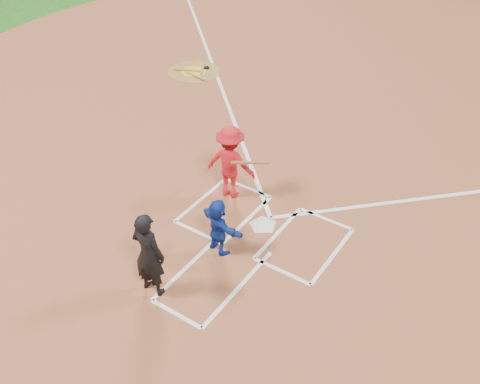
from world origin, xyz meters
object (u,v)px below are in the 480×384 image
Objects in this scene: home_plate at (263,225)px; catcher at (218,226)px; on_deck_circle at (194,71)px; umpire at (149,254)px; batter_at_plate at (230,162)px.

home_plate is 1.28m from catcher.
on_deck_circle is 0.99× the size of umpire.
batter_at_plate is (-0.46, 3.10, -0.02)m from umpire.
umpire reaches higher than catcher.
catcher is 0.69× the size of umpire.
umpire is (5.12, -7.77, 0.85)m from on_deck_circle.
batter_at_plate is (-1.16, 0.52, 0.83)m from home_plate.
batter_at_plate reaches higher than home_plate.
home_plate is 0.35× the size of on_deck_circle.
on_deck_circle is 1.43× the size of catcher.
home_plate is 2.81m from umpire.
on_deck_circle is 8.36m from catcher.
on_deck_circle is 9.34m from umpire.
catcher is (-0.33, -1.09, 0.59)m from home_plate.
batter_at_plate reaches higher than on_deck_circle.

